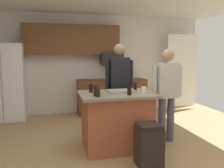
# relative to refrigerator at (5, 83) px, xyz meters

# --- Properties ---
(floor) EXTENTS (7.04, 7.04, 0.00)m
(floor) POSITION_rel_refrigerator_xyz_m (2.00, -2.38, -0.91)
(floor) COLOR tan
(floor) RESTS_ON ground
(back_wall) EXTENTS (6.40, 0.10, 2.60)m
(back_wall) POSITION_rel_refrigerator_xyz_m (2.00, 0.42, 0.39)
(back_wall) COLOR silver
(back_wall) RESTS_ON ground
(french_door_window_panel) EXTENTS (0.90, 0.06, 2.00)m
(french_door_window_panel) POSITION_rel_refrigerator_xyz_m (4.60, 0.02, 0.19)
(french_door_window_panel) COLOR white
(french_door_window_panel) RESTS_ON ground
(cabinet_run_upper) EXTENTS (2.40, 0.38, 0.75)m
(cabinet_run_upper) POSITION_rel_refrigerator_xyz_m (1.60, 0.22, 1.02)
(cabinet_run_upper) COLOR brown
(cabinet_run_lower) EXTENTS (1.80, 0.63, 0.90)m
(cabinet_run_lower) POSITION_rel_refrigerator_xyz_m (2.60, 0.10, -0.46)
(cabinet_run_lower) COLOR brown
(cabinet_run_lower) RESTS_ON ground
(refrigerator) EXTENTS (0.89, 0.76, 1.81)m
(refrigerator) POSITION_rel_refrigerator_xyz_m (0.00, 0.00, 0.00)
(refrigerator) COLOR white
(refrigerator) RESTS_ON ground
(microwave_over_range) EXTENTS (0.56, 0.40, 0.32)m
(microwave_over_range) POSITION_rel_refrigerator_xyz_m (2.60, 0.12, 0.54)
(microwave_over_range) COLOR black
(kitchen_island) EXTENTS (1.21, 0.92, 0.94)m
(kitchen_island) POSITION_rel_refrigerator_xyz_m (2.10, -2.26, -0.43)
(kitchen_island) COLOR #AD5638
(kitchen_island) RESTS_ON ground
(person_guest_by_door) EXTENTS (0.57, 0.23, 1.77)m
(person_guest_by_door) POSITION_rel_refrigerator_xyz_m (2.37, -1.48, 0.12)
(person_guest_by_door) COLOR #383842
(person_guest_by_door) RESTS_ON ground
(person_host_foreground) EXTENTS (0.57, 0.22, 1.66)m
(person_host_foreground) POSITION_rel_refrigerator_xyz_m (3.05, -2.18, 0.05)
(person_host_foreground) COLOR #4C5166
(person_host_foreground) RESTS_ON ground
(mug_blue_stoneware) EXTENTS (0.12, 0.08, 0.11)m
(mug_blue_stoneware) POSITION_rel_refrigerator_xyz_m (2.53, -2.38, 0.09)
(mug_blue_stoneware) COLOR white
(mug_blue_stoneware) RESTS_ON kitchen_island
(glass_pilsner) EXTENTS (0.07, 0.07, 0.14)m
(glass_pilsner) POSITION_rel_refrigerator_xyz_m (2.24, -2.50, 0.10)
(glass_pilsner) COLOR black
(glass_pilsner) RESTS_ON kitchen_island
(glass_dark_ale) EXTENTS (0.07, 0.07, 0.16)m
(glass_dark_ale) POSITION_rel_refrigerator_xyz_m (1.73, -2.41, 0.11)
(glass_dark_ale) COLOR black
(glass_dark_ale) RESTS_ON kitchen_island
(glass_stout_tall) EXTENTS (0.06, 0.06, 0.14)m
(glass_stout_tall) POSITION_rel_refrigerator_xyz_m (2.51, -2.01, 0.10)
(glass_stout_tall) COLOR black
(glass_stout_tall) RESTS_ON kitchen_island
(glass_short_whisky) EXTENTS (0.08, 0.08, 0.12)m
(glass_short_whisky) POSITION_rel_refrigerator_xyz_m (1.73, -2.54, 0.10)
(glass_short_whisky) COLOR black
(glass_short_whisky) RESTS_ON kitchen_island
(tumbler_amber) EXTENTS (0.07, 0.07, 0.15)m
(tumbler_amber) POSITION_rel_refrigerator_xyz_m (1.70, -2.10, 0.11)
(tumbler_amber) COLOR black
(tumbler_amber) RESTS_ON kitchen_island
(serving_tray) EXTENTS (0.44, 0.30, 0.04)m
(serving_tray) POSITION_rel_refrigerator_xyz_m (2.19, -2.23, 0.05)
(serving_tray) COLOR #B7B7BC
(serving_tray) RESTS_ON kitchen_island
(trash_bin) EXTENTS (0.34, 0.34, 0.61)m
(trash_bin) POSITION_rel_refrigerator_xyz_m (2.37, -3.00, -0.60)
(trash_bin) COLOR black
(trash_bin) RESTS_ON ground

